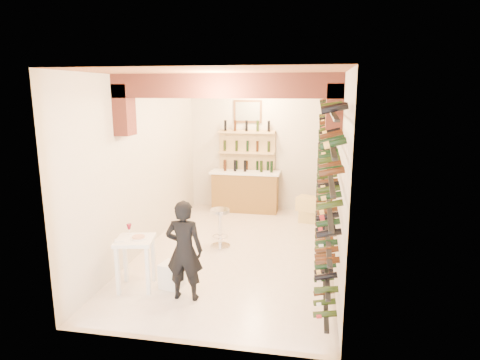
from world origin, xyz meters
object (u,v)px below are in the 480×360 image
(white_stool, at_px, (172,275))
(chrome_barstool, at_px, (220,225))
(back_counter, at_px, (245,190))
(person, at_px, (184,250))
(tasting_table, at_px, (135,248))
(wine_rack, at_px, (323,173))
(crate_lower, at_px, (309,216))

(white_stool, xyz_separation_m, chrome_barstool, (0.35, 1.75, 0.24))
(back_counter, height_order, white_stool, back_counter)
(white_stool, distance_m, person, 0.70)
(tasting_table, relative_size, person, 0.65)
(back_counter, height_order, chrome_barstool, back_counter)
(wine_rack, distance_m, person, 2.84)
(tasting_table, xyz_separation_m, person, (0.83, -0.18, 0.09))
(white_stool, xyz_separation_m, crate_lower, (2.00, 3.64, -0.06))
(tasting_table, bearing_deg, wine_rack, 21.02)
(back_counter, xyz_separation_m, person, (-0.09, -4.57, 0.20))
(wine_rack, xyz_separation_m, chrome_barstool, (-1.89, 0.14, -1.11))
(chrome_barstool, bearing_deg, back_counter, 88.70)
(wine_rack, bearing_deg, crate_lower, 96.72)
(wine_rack, relative_size, tasting_table, 5.94)
(person, distance_m, crate_lower, 4.33)
(wine_rack, bearing_deg, tasting_table, -147.70)
(back_counter, xyz_separation_m, crate_lower, (1.59, -0.63, -0.40))
(person, bearing_deg, chrome_barstool, -92.35)
(wine_rack, bearing_deg, white_stool, -144.17)
(back_counter, relative_size, crate_lower, 3.74)
(tasting_table, distance_m, crate_lower, 4.56)
(person, bearing_deg, wine_rack, -136.41)
(white_stool, relative_size, person, 0.26)
(chrome_barstool, xyz_separation_m, crate_lower, (1.65, 1.89, -0.30))
(tasting_table, bearing_deg, back_counter, 66.85)
(chrome_barstool, bearing_deg, wine_rack, -4.11)
(back_counter, relative_size, tasting_table, 1.77)
(crate_lower, bearing_deg, tasting_table, -123.76)
(back_counter, bearing_deg, person, -91.19)
(wine_rack, height_order, crate_lower, wine_rack)
(tasting_table, height_order, chrome_barstool, tasting_table)
(person, bearing_deg, white_stool, -45.04)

